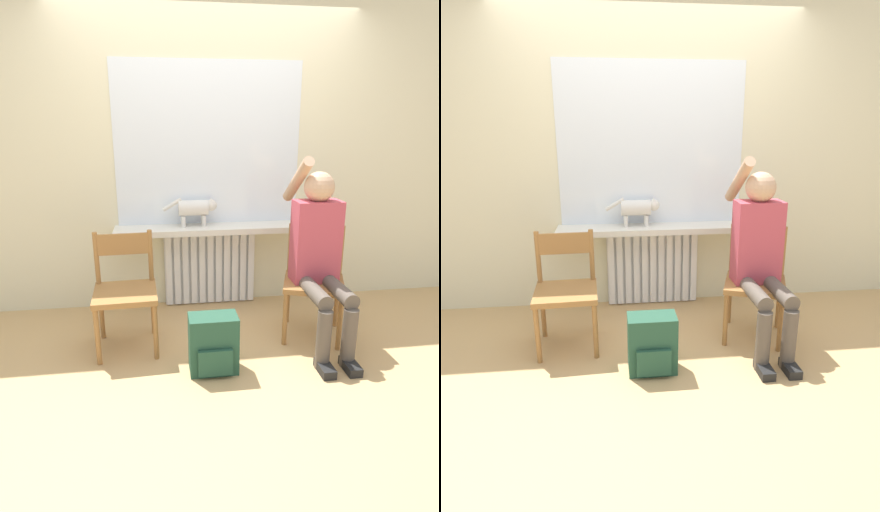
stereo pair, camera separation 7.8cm
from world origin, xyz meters
TOP-DOWN VIEW (x-y plane):
  - ground_plane at (0.00, 0.00)m, footprint 12.00×12.00m
  - wall_with_window at (0.00, 1.23)m, footprint 7.00×0.06m
  - radiator at (-0.00, 1.15)m, footprint 0.82×0.08m
  - windowsill at (0.00, 1.05)m, footprint 1.65×0.29m
  - window_glass at (0.00, 1.20)m, footprint 1.58×0.01m
  - chair_left at (-0.71, 0.43)m, footprint 0.46×0.46m
  - chair_right at (0.72, 0.43)m, footprint 0.57×0.57m
  - person at (0.71, 0.32)m, footprint 0.36×1.04m
  - cat at (-0.13, 1.09)m, footprint 0.47×0.13m
  - backpack at (-0.12, -0.01)m, footprint 0.32×0.22m

SIDE VIEW (x-z plane):
  - ground_plane at x=0.00m, z-range 0.00..0.00m
  - backpack at x=-0.12m, z-range 0.00..0.40m
  - radiator at x=0.00m, z-range 0.00..0.70m
  - chair_left at x=-0.71m, z-range 0.03..0.87m
  - chair_right at x=0.72m, z-range 0.03..0.87m
  - person at x=0.71m, z-range 0.02..1.41m
  - windowsill at x=0.00m, z-range 0.70..0.75m
  - cat at x=-0.13m, z-range 0.78..1.03m
  - wall_with_window at x=0.00m, z-range 0.00..2.70m
  - window_glass at x=0.00m, z-range 0.75..2.10m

